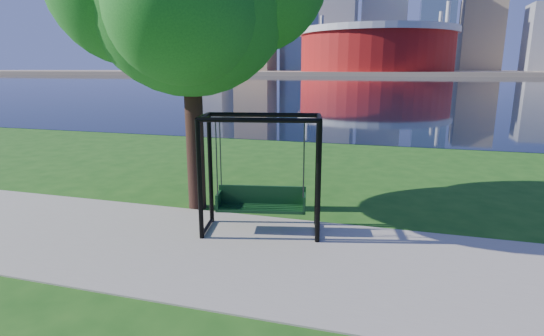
% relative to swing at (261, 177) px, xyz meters
% --- Properties ---
extents(ground, '(900.00, 900.00, 0.00)m').
position_rel_swing_xyz_m(ground, '(0.18, -0.63, -1.20)').
color(ground, '#1E5114').
rests_on(ground, ground).
extents(path, '(120.00, 4.00, 0.03)m').
position_rel_swing_xyz_m(path, '(0.18, -1.13, -1.19)').
color(path, '#9E937F').
rests_on(path, ground).
extents(river, '(900.00, 180.00, 0.02)m').
position_rel_swing_xyz_m(river, '(0.18, 101.37, -1.19)').
color(river, black).
rests_on(river, ground).
extents(far_bank, '(900.00, 228.00, 2.00)m').
position_rel_swing_xyz_m(far_bank, '(0.18, 305.37, -0.20)').
color(far_bank, '#937F60').
rests_on(far_bank, ground).
extents(stadium, '(83.00, 83.00, 32.00)m').
position_rel_swing_xyz_m(stadium, '(-9.82, 234.37, 13.02)').
color(stadium, maroon).
rests_on(stadium, far_bank).
extents(skyline, '(392.00, 66.00, 96.50)m').
position_rel_swing_xyz_m(skyline, '(-4.09, 318.76, 34.68)').
color(skyline, gray).
rests_on(skyline, far_bank).
extents(swing, '(2.59, 1.52, 2.49)m').
position_rel_swing_xyz_m(swing, '(0.00, 0.00, 0.00)').
color(swing, black).
rests_on(swing, ground).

